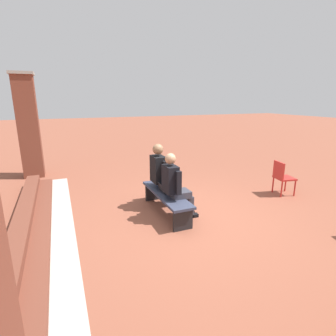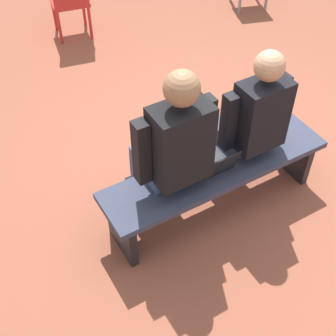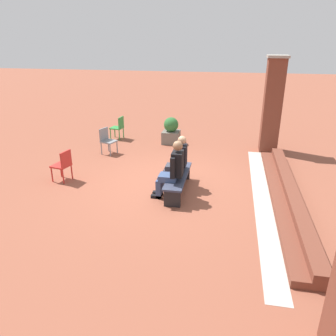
{
  "view_description": "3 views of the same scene",
  "coord_description": "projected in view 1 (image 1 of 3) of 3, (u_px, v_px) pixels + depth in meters",
  "views": [
    {
      "loc": [
        -4.34,
        2.3,
        2.33
      ],
      "look_at": [
        0.84,
        0.13,
        0.84
      ],
      "focal_mm": 28.0,
      "sensor_mm": 36.0,
      "label": 1
    },
    {
      "loc": [
        1.91,
        2.3,
        2.89
      ],
      "look_at": [
        0.79,
        0.39,
        0.67
      ],
      "focal_mm": 50.0,
      "sensor_mm": 36.0,
      "label": 2
    },
    {
      "loc": [
        7.61,
        1.52,
        3.56
      ],
      "look_at": [
        0.57,
        0.16,
        0.69
      ],
      "focal_mm": 35.0,
      "sensor_mm": 36.0,
      "label": 3
    }
  ],
  "objects": [
    {
      "name": "person_adult",
      "position": [
        163.0,
        174.0,
        5.65
      ],
      "size": [
        0.58,
        0.74,
        1.41
      ],
      "color": "#384C75",
      "rests_on": "ground"
    },
    {
      "name": "concrete_strip",
      "position": [
        63.0,
        231.0,
        4.75
      ],
      "size": [
        6.85,
        0.4,
        0.01
      ],
      "primitive_type": "cube",
      "color": "#B7B2A8",
      "rests_on": "ground"
    },
    {
      "name": "laptop",
      "position": [
        165.0,
        190.0,
        5.42
      ],
      "size": [
        0.32,
        0.29,
        0.21
      ],
      "color": "black",
      "rests_on": "bench"
    },
    {
      "name": "plastic_chair_mid_courtyard",
      "position": [
        282.0,
        176.0,
        6.45
      ],
      "size": [
        0.49,
        0.49,
        0.84
      ],
      "color": "red",
      "rests_on": "ground"
    },
    {
      "name": "brick_pillar_right_of_steps",
      "position": [
        29.0,
        126.0,
        7.74
      ],
      "size": [
        0.64,
        0.64,
        3.06
      ],
      "color": "brown",
      "rests_on": "ground"
    },
    {
      "name": "person_student",
      "position": [
        175.0,
        184.0,
        5.07
      ],
      "size": [
        0.54,
        0.68,
        1.34
      ],
      "color": "#383842",
      "rests_on": "ground"
    },
    {
      "name": "brick_steps",
      "position": [
        28.0,
        230.0,
        4.51
      ],
      "size": [
        6.05,
        0.6,
        0.3
      ],
      "color": "brown",
      "rests_on": "ground"
    },
    {
      "name": "bench",
      "position": [
        166.0,
        197.0,
        5.41
      ],
      "size": [
        1.8,
        0.44,
        0.45
      ],
      "color": "#33384C",
      "rests_on": "ground"
    },
    {
      "name": "ground_plane",
      "position": [
        190.0,
        217.0,
        5.32
      ],
      "size": [
        60.0,
        60.0,
        0.0
      ],
      "primitive_type": "plane",
      "color": "brown"
    }
  ]
}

